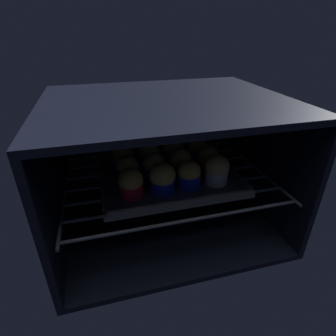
% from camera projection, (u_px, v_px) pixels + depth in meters
% --- Properties ---
extents(oven_cavity, '(0.59, 0.47, 0.37)m').
position_uv_depth(oven_cavity, '(163.00, 160.00, 0.77)').
color(oven_cavity, black).
rests_on(oven_cavity, ground).
extents(oven_rack, '(0.55, 0.42, 0.01)m').
position_uv_depth(oven_rack, '(167.00, 178.00, 0.75)').
color(oven_rack, '#444756').
rests_on(oven_rack, oven_cavity).
extents(baking_tray, '(0.36, 0.29, 0.02)m').
position_uv_depth(baking_tray, '(168.00, 176.00, 0.73)').
color(baking_tray, '#4C4C51').
rests_on(baking_tray, oven_rack).
extents(muffin_row0_col0, '(0.06, 0.06, 0.07)m').
position_uv_depth(muffin_row0_col0, '(131.00, 183.00, 0.63)').
color(muffin_row0_col0, red).
rests_on(muffin_row0_col0, baking_tray).
extents(muffin_row0_col1, '(0.06, 0.06, 0.08)m').
position_uv_depth(muffin_row0_col1, '(163.00, 179.00, 0.64)').
color(muffin_row0_col1, '#1928B7').
rests_on(muffin_row0_col1, baking_tray).
extents(muffin_row0_col2, '(0.06, 0.06, 0.07)m').
position_uv_depth(muffin_row0_col2, '(189.00, 175.00, 0.66)').
color(muffin_row0_col2, '#1928B7').
rests_on(muffin_row0_col2, baking_tray).
extents(muffin_row0_col3, '(0.06, 0.06, 0.08)m').
position_uv_depth(muffin_row0_col3, '(217.00, 170.00, 0.68)').
color(muffin_row0_col3, silver).
rests_on(muffin_row0_col3, baking_tray).
extents(muffin_row1_col0, '(0.06, 0.06, 0.07)m').
position_uv_depth(muffin_row1_col0, '(128.00, 168.00, 0.69)').
color(muffin_row1_col0, '#1928B7').
rests_on(muffin_row1_col0, baking_tray).
extents(muffin_row1_col1, '(0.06, 0.06, 0.07)m').
position_uv_depth(muffin_row1_col1, '(154.00, 166.00, 0.70)').
color(muffin_row1_col1, '#1928B7').
rests_on(muffin_row1_col1, baking_tray).
extents(muffin_row1_col2, '(0.06, 0.06, 0.07)m').
position_uv_depth(muffin_row1_col2, '(180.00, 162.00, 0.72)').
color(muffin_row1_col2, red).
rests_on(muffin_row1_col2, baking_tray).
extents(muffin_row1_col3, '(0.06, 0.06, 0.07)m').
position_uv_depth(muffin_row1_col3, '(208.00, 159.00, 0.74)').
color(muffin_row1_col3, red).
rests_on(muffin_row1_col3, baking_tray).
extents(muffin_row2_col0, '(0.06, 0.06, 0.07)m').
position_uv_depth(muffin_row2_col0, '(123.00, 157.00, 0.75)').
color(muffin_row2_col0, '#7A238C').
rests_on(muffin_row2_col0, baking_tray).
extents(muffin_row2_col1, '(0.06, 0.06, 0.07)m').
position_uv_depth(muffin_row2_col1, '(149.00, 154.00, 0.77)').
color(muffin_row2_col1, '#1928B7').
rests_on(muffin_row2_col1, baking_tray).
extents(muffin_row2_col2, '(0.06, 0.06, 0.08)m').
position_uv_depth(muffin_row2_col2, '(173.00, 151.00, 0.79)').
color(muffin_row2_col2, '#0C8C84').
rests_on(muffin_row2_col2, baking_tray).
extents(muffin_row2_col3, '(0.06, 0.06, 0.07)m').
position_uv_depth(muffin_row2_col3, '(197.00, 149.00, 0.80)').
color(muffin_row2_col3, '#1928B7').
rests_on(muffin_row2_col3, baking_tray).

